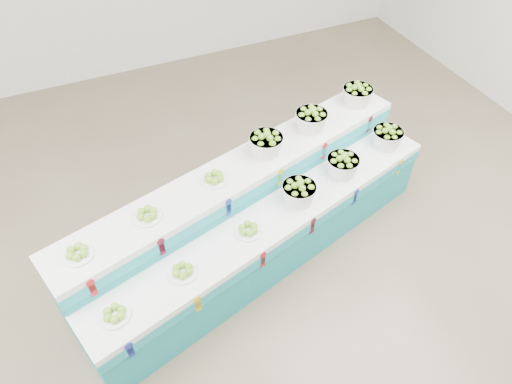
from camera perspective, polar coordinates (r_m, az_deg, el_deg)
ground at (r=4.81m, az=-2.39°, el=-15.29°), size 10.00×10.00×0.00m
display_stand at (r=4.94m, az=0.00°, el=-2.96°), size 4.16×2.10×1.02m
plate_lower_left at (r=4.13m, az=-16.45°, el=-13.66°), size 0.31×0.31×0.09m
plate_lower_mid at (r=4.25m, az=-8.70°, el=-9.19°), size 0.31×0.31×0.09m
plate_lower_right at (r=4.49m, az=-0.93°, el=-4.42°), size 0.31×0.31×0.09m
basket_lower_left at (r=4.73m, az=5.11°, el=-0.01°), size 0.42×0.42×0.24m
basket_lower_mid at (r=5.09m, az=10.23°, el=3.19°), size 0.42×0.42×0.24m
basket_lower_right at (r=5.56m, az=15.31°, el=6.32°), size 0.42×0.42×0.24m
plate_upper_left at (r=4.20m, az=-20.45°, el=-6.73°), size 0.31×0.31×0.09m
plate_upper_mid at (r=4.31m, az=-12.80°, el=-2.59°), size 0.31×0.31×0.09m
plate_upper_right at (r=4.55m, az=-4.95°, el=1.72°), size 0.31×0.31×0.09m
basket_upper_left at (r=4.80m, az=1.22°, el=5.76°), size 0.42×0.42×0.24m
basket_upper_mid at (r=5.15m, az=6.56°, el=8.56°), size 0.42×0.42×0.24m
basket_upper_right at (r=5.61m, az=11.93°, el=11.25°), size 0.42×0.42×0.24m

